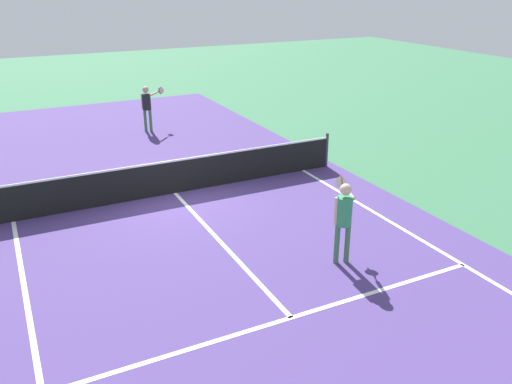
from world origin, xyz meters
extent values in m
plane|color=#38724C|center=(0.00, 0.00, 0.00)|extent=(60.00, 60.00, 0.00)
cube|color=#4C387A|center=(0.00, 0.00, 0.00)|extent=(10.62, 24.40, 0.00)
cube|color=white|center=(-4.11, -5.95, 0.00)|extent=(0.10, 11.89, 0.01)
cube|color=white|center=(4.11, -5.95, 0.00)|extent=(0.10, 11.89, 0.01)
cube|color=white|center=(0.00, -6.40, 0.00)|extent=(8.22, 0.10, 0.01)
cube|color=white|center=(0.00, -3.20, 0.00)|extent=(0.10, 6.40, 0.01)
cylinder|color=#33383D|center=(4.95, 0.00, 0.54)|extent=(0.09, 0.09, 1.07)
cube|color=black|center=(0.00, 0.00, 0.46)|extent=(9.89, 0.02, 0.91)
cube|color=white|center=(0.00, 0.00, 0.94)|extent=(9.89, 0.03, 0.05)
cylinder|color=#3F7247|center=(1.79, -5.14, 0.43)|extent=(0.11, 0.11, 0.87)
cylinder|color=#3F7247|center=(2.00, -5.21, 0.43)|extent=(0.11, 0.11, 0.87)
cylinder|color=#338C59|center=(1.90, -5.18, 1.17)|extent=(0.32, 0.32, 0.61)
sphere|color=beige|center=(1.90, -5.18, 1.64)|extent=(0.24, 0.24, 0.24)
cylinder|color=beige|center=(1.74, -5.12, 1.18)|extent=(0.08, 0.08, 0.59)
cylinder|color=beige|center=(2.16, -4.95, 1.43)|extent=(0.27, 0.59, 0.08)
cylinder|color=black|center=(2.29, -4.57, 1.43)|extent=(0.10, 0.22, 0.03)
torus|color=red|center=(2.37, -4.34, 1.43)|extent=(0.11, 0.27, 0.28)
cylinder|color=silver|center=(2.37, -4.34, 1.43)|extent=(0.24, 0.09, 0.25)
cylinder|color=#3F7247|center=(0.99, 6.48, 0.43)|extent=(0.11, 0.11, 0.86)
cylinder|color=#3F7247|center=(1.16, 6.33, 0.43)|extent=(0.11, 0.11, 0.86)
cylinder|color=black|center=(1.08, 6.40, 1.16)|extent=(0.32, 0.32, 0.60)
sphere|color=tan|center=(1.08, 6.40, 1.61)|extent=(0.24, 0.24, 0.24)
cylinder|color=tan|center=(0.95, 6.52, 1.16)|extent=(0.08, 0.08, 0.58)
cylinder|color=tan|center=(1.40, 6.50, 1.41)|extent=(0.45, 0.49, 0.08)
cylinder|color=black|center=(1.66, 6.80, 1.41)|extent=(0.17, 0.18, 0.03)
torus|color=red|center=(1.83, 6.98, 1.41)|extent=(0.21, 0.22, 0.28)
cylinder|color=silver|center=(1.83, 6.98, 1.41)|extent=(0.19, 0.17, 0.25)
camera|label=1|loc=(-3.99, -13.03, 5.55)|focal=37.06mm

